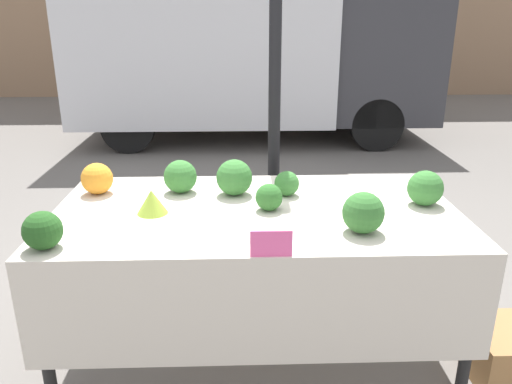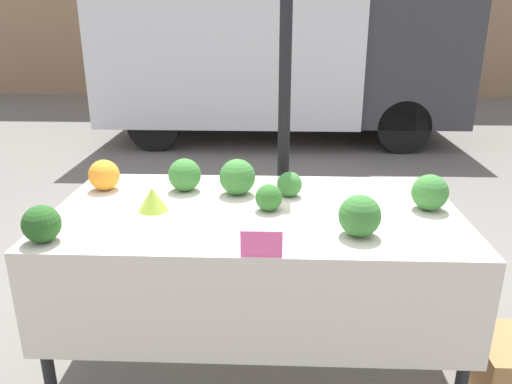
# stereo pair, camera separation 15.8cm
# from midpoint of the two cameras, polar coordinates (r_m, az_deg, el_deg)

# --- Properties ---
(ground_plane) EXTENTS (40.00, 40.00, 0.00)m
(ground_plane) POSITION_cam_midpoint_polar(r_m,az_deg,el_deg) (2.66, 1.79, -18.11)
(ground_plane) COLOR slate
(tent_pole) EXTENTS (0.07, 0.07, 2.51)m
(tent_pole) POSITION_cam_midpoint_polar(r_m,az_deg,el_deg) (2.88, 4.92, 12.19)
(tent_pole) COLOR black
(tent_pole) RESTS_ON ground_plane
(parked_truck) EXTENTS (4.63, 2.10, 2.56)m
(parked_truck) POSITION_cam_midpoint_polar(r_m,az_deg,el_deg) (6.97, 2.07, 17.28)
(parked_truck) COLOR silver
(parked_truck) RESTS_ON ground_plane
(market_table) EXTENTS (1.82, 0.98, 0.80)m
(market_table) POSITION_cam_midpoint_polar(r_m,az_deg,el_deg) (2.23, 1.96, -4.70)
(market_table) COLOR beige
(market_table) RESTS_ON ground_plane
(orange_cauliflower) EXTENTS (0.15, 0.15, 0.15)m
(orange_cauliflower) POSITION_cam_midpoint_polar(r_m,az_deg,el_deg) (2.57, -15.31, 1.86)
(orange_cauliflower) COLOR orange
(orange_cauliflower) RESTS_ON market_table
(romanesco_head) EXTENTS (0.14, 0.14, 0.11)m
(romanesco_head) POSITION_cam_midpoint_polar(r_m,az_deg,el_deg) (2.25, -9.77, -0.83)
(romanesco_head) COLOR #93B238
(romanesco_head) RESTS_ON market_table
(broccoli_head_0) EXTENTS (0.15, 0.15, 0.15)m
(broccoli_head_0) POSITION_cam_midpoint_polar(r_m,az_deg,el_deg) (2.05, -21.31, -3.45)
(broccoli_head_0) COLOR #23511E
(broccoli_head_0) RESTS_ON market_table
(broccoli_head_1) EXTENTS (0.12, 0.12, 0.12)m
(broccoli_head_1) POSITION_cam_midpoint_polar(r_m,az_deg,el_deg) (2.40, 5.74, 0.87)
(broccoli_head_1) COLOR #387533
(broccoli_head_1) RESTS_ON market_table
(broccoli_head_2) EXTENTS (0.18, 0.18, 0.18)m
(broccoli_head_2) POSITION_cam_midpoint_polar(r_m,az_deg,el_deg) (2.41, -0.28, 1.71)
(broccoli_head_2) COLOR #387533
(broccoli_head_2) RESTS_ON market_table
(broccoli_head_3) EXTENTS (0.16, 0.16, 0.16)m
(broccoli_head_3) POSITION_cam_midpoint_polar(r_m,az_deg,el_deg) (2.38, 21.07, -0.07)
(broccoli_head_3) COLOR #387533
(broccoli_head_3) RESTS_ON market_table
(broccoli_head_4) EXTENTS (0.12, 0.12, 0.12)m
(broccoli_head_4) POSITION_cam_midpoint_polar(r_m,az_deg,el_deg) (2.22, 3.50, -0.67)
(broccoli_head_4) COLOR #2D6628
(broccoli_head_4) RESTS_ON market_table
(broccoli_head_5) EXTENTS (0.16, 0.16, 0.16)m
(broccoli_head_5) POSITION_cam_midpoint_polar(r_m,az_deg,el_deg) (2.48, -6.36, 1.94)
(broccoli_head_5) COLOR #387533
(broccoli_head_5) RESTS_ON market_table
(broccoli_head_6) EXTENTS (0.17, 0.17, 0.17)m
(broccoli_head_6) POSITION_cam_midpoint_polar(r_m,az_deg,el_deg) (2.02, 13.98, -2.68)
(broccoli_head_6) COLOR #336B2D
(broccoli_head_6) RESTS_ON market_table
(price_sign) EXTENTS (0.15, 0.01, 0.10)m
(price_sign) POSITION_cam_midpoint_polar(r_m,az_deg,el_deg) (1.80, 3.14, -6.01)
(price_sign) COLOR #F45B9E
(price_sign) RESTS_ON market_table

